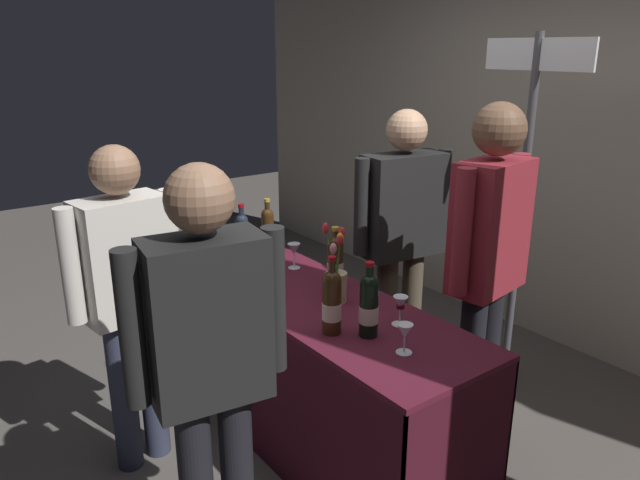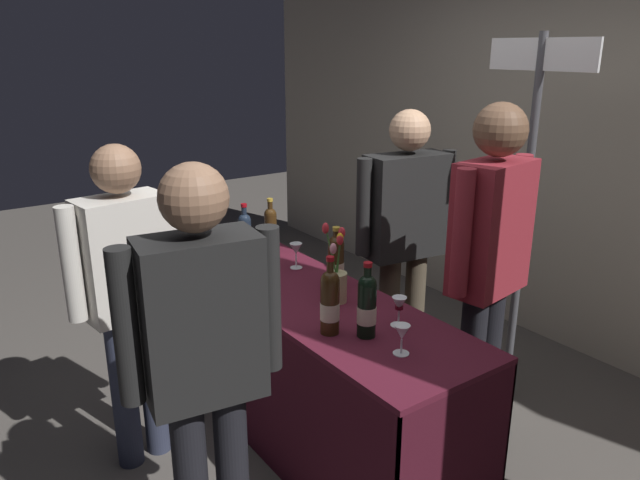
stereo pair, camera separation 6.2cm
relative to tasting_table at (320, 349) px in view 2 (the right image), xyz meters
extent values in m
plane|color=#514C47|center=(0.00, 0.00, -0.54)|extent=(12.00, 12.00, 0.00)
cube|color=#B2A893|center=(0.00, 2.02, 1.03)|extent=(6.80, 0.12, 3.13)
cube|color=#4C1423|center=(0.00, 0.00, 0.25)|extent=(1.77, 0.61, 0.02)
cube|color=#3E101D|center=(0.00, -0.30, -0.15)|extent=(1.77, 0.01, 0.77)
cube|color=#3E101D|center=(0.00, 0.30, -0.15)|extent=(1.77, 0.01, 0.77)
cube|color=#3E101D|center=(-0.88, 0.00, -0.15)|extent=(0.01, 0.61, 0.77)
cube|color=#3E101D|center=(0.88, 0.00, -0.15)|extent=(0.01, 0.61, 0.77)
cylinder|color=#38230F|center=(-0.71, 0.16, 0.38)|extent=(0.07, 0.07, 0.24)
sphere|color=#38230F|center=(-0.71, 0.16, 0.49)|extent=(0.07, 0.07, 0.07)
cylinder|color=#38230F|center=(-0.71, 0.16, 0.53)|extent=(0.03, 0.03, 0.07)
cylinder|color=#B7932D|center=(-0.71, 0.16, 0.58)|extent=(0.03, 0.03, 0.02)
cylinder|color=beige|center=(-0.71, 0.16, 0.36)|extent=(0.07, 0.07, 0.08)
cylinder|color=#38230F|center=(-0.09, 0.16, 0.37)|extent=(0.08, 0.08, 0.23)
sphere|color=#38230F|center=(-0.09, 0.16, 0.49)|extent=(0.08, 0.08, 0.08)
cylinder|color=#38230F|center=(-0.09, 0.16, 0.52)|extent=(0.03, 0.03, 0.07)
cylinder|color=#B7932D|center=(-0.09, 0.16, 0.56)|extent=(0.04, 0.04, 0.02)
cylinder|color=beige|center=(-0.09, 0.16, 0.35)|extent=(0.08, 0.08, 0.07)
cylinder|color=black|center=(0.40, -0.05, 0.37)|extent=(0.08, 0.08, 0.23)
sphere|color=black|center=(0.40, -0.05, 0.49)|extent=(0.08, 0.08, 0.08)
cylinder|color=black|center=(0.40, -0.05, 0.52)|extent=(0.03, 0.03, 0.08)
cylinder|color=maroon|center=(0.40, -0.05, 0.57)|extent=(0.04, 0.04, 0.02)
cylinder|color=beige|center=(0.40, -0.05, 0.35)|extent=(0.08, 0.08, 0.07)
cylinder|color=#192333|center=(-0.71, -0.01, 0.37)|extent=(0.07, 0.07, 0.23)
sphere|color=#192333|center=(-0.71, -0.01, 0.49)|extent=(0.07, 0.07, 0.07)
cylinder|color=#192333|center=(-0.71, -0.01, 0.52)|extent=(0.03, 0.03, 0.07)
cylinder|color=maroon|center=(-0.71, -0.01, 0.57)|extent=(0.03, 0.03, 0.02)
cylinder|color=beige|center=(-0.71, -0.01, 0.35)|extent=(0.07, 0.07, 0.07)
cylinder|color=#38230F|center=(0.29, -0.16, 0.38)|extent=(0.08, 0.08, 0.24)
sphere|color=#38230F|center=(0.29, -0.16, 0.49)|extent=(0.08, 0.08, 0.08)
cylinder|color=#38230F|center=(0.29, -0.16, 0.53)|extent=(0.03, 0.03, 0.08)
cylinder|color=maroon|center=(0.29, -0.16, 0.59)|extent=(0.03, 0.03, 0.02)
cylinder|color=beige|center=(0.29, -0.16, 0.36)|extent=(0.08, 0.08, 0.08)
cylinder|color=silver|center=(-0.43, 0.15, 0.26)|extent=(0.07, 0.07, 0.00)
cylinder|color=silver|center=(-0.43, 0.15, 0.30)|extent=(0.01, 0.01, 0.08)
cone|color=silver|center=(-0.43, 0.15, 0.37)|extent=(0.07, 0.07, 0.06)
cylinder|color=silver|center=(0.60, -0.04, 0.26)|extent=(0.06, 0.06, 0.00)
cylinder|color=silver|center=(0.60, -0.04, 0.29)|extent=(0.01, 0.01, 0.06)
cone|color=silver|center=(0.60, -0.04, 0.35)|extent=(0.06, 0.06, 0.06)
cylinder|color=silver|center=(0.41, 0.12, 0.26)|extent=(0.07, 0.07, 0.00)
cylinder|color=silver|center=(0.41, 0.12, 0.29)|extent=(0.01, 0.01, 0.07)
cone|color=silver|center=(0.41, 0.12, 0.36)|extent=(0.06, 0.06, 0.06)
cylinder|color=#590C19|center=(0.41, 0.12, 0.34)|extent=(0.04, 0.04, 0.02)
cylinder|color=tan|center=(0.05, 0.06, 0.33)|extent=(0.10, 0.10, 0.14)
cylinder|color=#38722D|center=(0.04, 0.07, 0.46)|extent=(0.04, 0.03, 0.26)
ellipsoid|color=red|center=(0.06, 0.08, 0.59)|extent=(0.03, 0.03, 0.05)
cylinder|color=#38722D|center=(0.05, 0.07, 0.45)|extent=(0.04, 0.01, 0.24)
ellipsoid|color=red|center=(0.06, 0.07, 0.56)|extent=(0.03, 0.03, 0.05)
cylinder|color=#38722D|center=(0.04, 0.07, 0.45)|extent=(0.05, 0.02, 0.24)
ellipsoid|color=gold|center=(0.06, 0.07, 0.57)|extent=(0.03, 0.03, 0.05)
cylinder|color=#38722D|center=(0.04, 0.04, 0.43)|extent=(0.03, 0.02, 0.20)
ellipsoid|color=pink|center=(0.06, 0.03, 0.53)|extent=(0.03, 0.03, 0.05)
cylinder|color=#38722D|center=(0.03, 0.05, 0.47)|extent=(0.05, 0.05, 0.28)
ellipsoid|color=red|center=(0.00, 0.03, 0.61)|extent=(0.03, 0.03, 0.05)
cylinder|color=#4C4233|center=(-0.21, 0.84, -0.13)|extent=(0.12, 0.12, 0.81)
cylinder|color=#4C4233|center=(-0.24, 0.66, -0.13)|extent=(0.12, 0.12, 0.81)
cube|color=black|center=(-0.22, 0.75, 0.56)|extent=(0.27, 0.49, 0.57)
sphere|color=tan|center=(-0.22, 0.75, 0.97)|extent=(0.22, 0.22, 0.22)
cylinder|color=black|center=(-0.19, 1.02, 0.58)|extent=(0.08, 0.08, 0.53)
cylinder|color=black|center=(-0.26, 0.47, 0.58)|extent=(0.08, 0.08, 0.53)
cylinder|color=black|center=(0.45, 0.69, -0.11)|extent=(0.12, 0.12, 0.85)
cylinder|color=black|center=(0.47, 0.54, -0.11)|extent=(0.12, 0.12, 0.85)
cube|color=maroon|center=(0.46, 0.62, 0.62)|extent=(0.27, 0.41, 0.61)
sphere|color=brown|center=(0.46, 0.62, 1.06)|extent=(0.24, 0.24, 0.24)
cylinder|color=maroon|center=(0.43, 0.85, 0.65)|extent=(0.08, 0.08, 0.56)
cylinder|color=maroon|center=(0.50, 0.38, 0.65)|extent=(0.08, 0.08, 0.56)
cube|color=black|center=(0.44, -0.79, 0.55)|extent=(0.26, 0.41, 0.57)
sphere|color=#8C664C|center=(0.44, -0.79, 0.96)|extent=(0.22, 0.22, 0.22)
cylinder|color=black|center=(0.40, -1.02, 0.57)|extent=(0.08, 0.08, 0.52)
cylinder|color=black|center=(0.47, -0.55, 0.57)|extent=(0.08, 0.08, 0.52)
cylinder|color=#2D3347|center=(-0.42, -0.83, -0.15)|extent=(0.12, 0.12, 0.77)
cylinder|color=#2D3347|center=(-0.44, -0.69, -0.15)|extent=(0.12, 0.12, 0.77)
cube|color=beige|center=(-0.43, -0.76, 0.51)|extent=(0.26, 0.41, 0.55)
sphere|color=#8C664C|center=(-0.43, -0.76, 0.90)|extent=(0.21, 0.21, 0.21)
cylinder|color=beige|center=(-0.40, -0.99, 0.53)|extent=(0.08, 0.08, 0.50)
cylinder|color=beige|center=(-0.46, -0.53, 0.53)|extent=(0.08, 0.08, 0.50)
cylinder|color=#47474C|center=(0.27, 1.12, 0.47)|extent=(0.04, 0.04, 2.00)
cube|color=silver|center=(0.27, 1.12, 1.36)|extent=(0.60, 0.02, 0.15)
camera|label=1|loc=(2.07, -1.55, 1.40)|focal=33.52mm
camera|label=2|loc=(2.11, -1.50, 1.40)|focal=33.52mm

